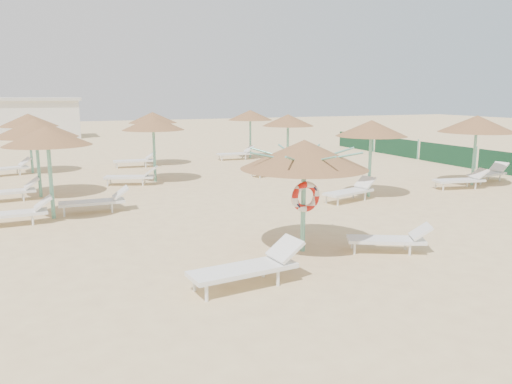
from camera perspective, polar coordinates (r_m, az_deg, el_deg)
name	(u,v)px	position (r m, az deg, el deg)	size (l,w,h in m)	color
ground	(290,256)	(11.18, 3.92, -7.27)	(120.00, 120.00, 0.00)	#E0C088
main_palapa	(304,155)	(11.06, 5.53, 4.22)	(2.84, 2.84, 2.54)	#66B199
lounger_main_a	(250,266)	(9.36, -0.67, -8.48)	(2.26, 0.90, 0.80)	white
lounger_main_b	(391,239)	(11.70, 15.21, -5.17)	(1.89, 1.33, 0.67)	white
palapa_field	(210,125)	(20.43, -5.26, 7.66)	(20.29, 14.01, 2.72)	#66B199
service_hut	(25,118)	(44.49, -24.85, 7.70)	(8.40, 4.40, 3.25)	silver
windbreak_fence	(447,154)	(27.22, 20.96, 4.02)	(0.08, 19.84, 1.10)	#184A30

